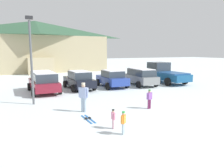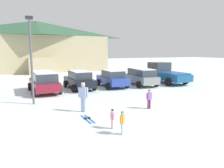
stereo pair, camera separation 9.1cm
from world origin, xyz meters
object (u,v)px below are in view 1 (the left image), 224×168
parked_maroon_van (43,81)px  parked_black_sedan (79,80)px  pickup_truck (164,73)px  pair_of_skis (88,119)px  skier_child_in_purple_jacket (149,98)px  parked_grey_wagon (141,76)px  ski_lodge (36,46)px  lamp_post (31,56)px  parked_blue_hatchback (112,78)px  skier_child_in_orange_jacket (123,122)px  skier_adult_in_blue_parka (84,96)px  skier_child_in_pink_snowsuit (113,118)px

parked_maroon_van → parked_black_sedan: 3.14m
pickup_truck → pair_of_skis: size_ratio=3.86×
pair_of_skis → skier_child_in_purple_jacket: bearing=5.8°
parked_grey_wagon → skier_child_in_purple_jacket: size_ratio=3.66×
ski_lodge → parked_maroon_van: ski_lodge is taller
pickup_truck → pair_of_skis: (-11.55, -8.81, -0.98)m
ski_lodge → pair_of_skis: (-0.51, -28.26, -4.13)m
pair_of_skis → lamp_post: (-2.21, 4.44, 3.10)m
parked_maroon_van → pair_of_skis: parked_maroon_van is taller
ski_lodge → parked_blue_hatchback: size_ratio=5.51×
pickup_truck → skier_child_in_orange_jacket: 15.72m
skier_adult_in_blue_parka → lamp_post: 4.46m
parked_black_sedan → skier_child_in_pink_snowsuit: 10.58m
skier_child_in_orange_jacket → lamp_post: bearing=112.5°
skier_child_in_orange_jacket → skier_child_in_pink_snowsuit: skier_child_in_orange_jacket is taller
skier_child_in_purple_jacket → parked_grey_wagon: bearing=61.2°
parked_grey_wagon → skier_adult_in_blue_parka: size_ratio=2.56×
ski_lodge → lamp_post: 24.00m
parked_blue_hatchback → skier_adult_in_blue_parka: skier_adult_in_blue_parka is taller
skier_child_in_orange_jacket → skier_child_in_pink_snowsuit: bearing=96.7°
ski_lodge → skier_child_in_purple_jacket: (3.47, -27.86, -3.50)m
parked_black_sedan → parked_blue_hatchback: bearing=-4.7°
parked_maroon_van → parked_black_sedan: (3.13, 0.32, -0.10)m
parked_black_sedan → pickup_truck: (9.47, 0.09, 0.16)m
parked_blue_hatchback → pair_of_skis: 9.98m
parked_maroon_van → skier_adult_in_blue_parka: 7.12m
skier_child_in_pink_snowsuit → lamp_post: bearing=114.3°
parked_black_sedan → skier_adult_in_blue_parka: bearing=-104.3°
parked_maroon_van → lamp_post: 4.67m
parked_black_sedan → lamp_post: bearing=-135.1°
ski_lodge → skier_child_in_pink_snowsuit: bearing=-89.8°
parked_blue_hatchback → parked_grey_wagon: bearing=-6.3°
pickup_truck → skier_adult_in_blue_parka: bearing=-146.8°
parked_blue_hatchback → parked_grey_wagon: parked_grey_wagon is taller
parked_black_sedan → skier_adult_in_blue_parka: 7.56m
parked_black_sedan → parked_grey_wagon: (6.14, -0.59, 0.07)m
parked_blue_hatchback → parked_maroon_van: bearing=-179.5°
pair_of_skis → pickup_truck: bearing=37.3°
skier_child_in_orange_jacket → skier_child_in_purple_jacket: bearing=41.8°
parked_black_sedan → skier_child_in_pink_snowsuit: bearing=-98.1°
parked_blue_hatchback → skier_child_in_pink_snowsuit: 11.22m
parked_blue_hatchback → parked_grey_wagon: 3.01m
pickup_truck → skier_child_in_pink_snowsuit: size_ratio=6.56×
skier_child_in_orange_jacket → parked_grey_wagon: bearing=54.7°
skier_child_in_purple_jacket → skier_child_in_orange_jacket: (-3.29, -2.95, -0.10)m
parked_black_sedan → parked_blue_hatchback: parked_black_sedan is taller
lamp_post → parked_maroon_van: bearing=73.6°
parked_black_sedan → skier_child_in_purple_jacket: 8.52m
skier_child_in_purple_jacket → skier_child_in_orange_jacket: size_ratio=1.18×
parked_grey_wagon → pair_of_skis: 11.59m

